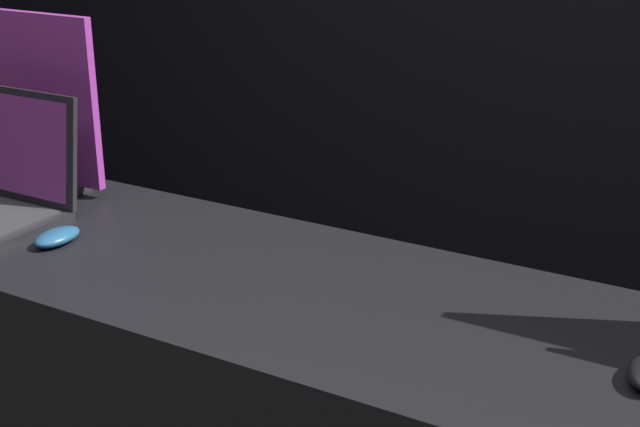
# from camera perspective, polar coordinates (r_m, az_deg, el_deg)

# --- Properties ---
(mouse_front) EXTENTS (0.06, 0.11, 0.03)m
(mouse_front) POSITION_cam_1_polar(r_m,az_deg,el_deg) (1.89, -16.48, -1.44)
(mouse_front) COLOR navy
(mouse_front) RESTS_ON display_counter
(promo_stand_front) EXTENTS (0.29, 0.07, 0.42)m
(promo_stand_front) POSITION_cam_1_polar(r_m,az_deg,el_deg) (2.17, -16.92, 6.46)
(promo_stand_front) COLOR black
(promo_stand_front) RESTS_ON display_counter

